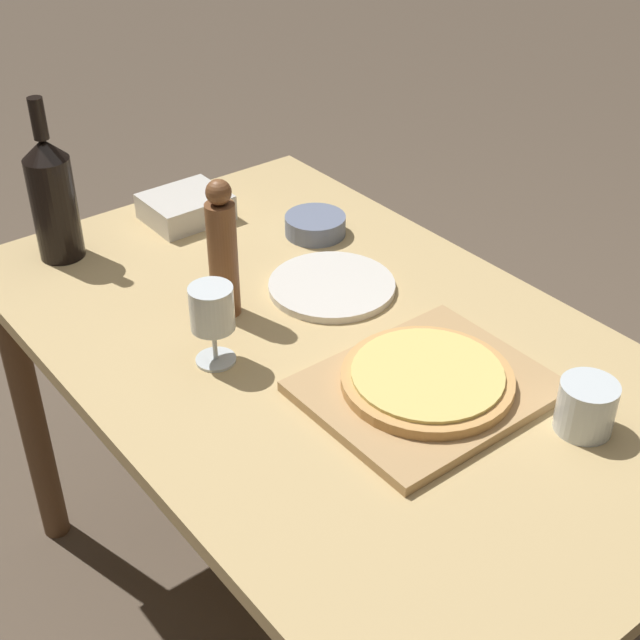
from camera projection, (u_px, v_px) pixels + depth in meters
ground_plane at (327, 621)px, 1.92m from camera, size 12.00×12.00×0.00m
dining_table at (329, 389)px, 1.56m from camera, size 0.81×1.33×0.74m
cutting_board at (426, 389)px, 1.38m from camera, size 0.36×0.29×0.02m
pizza at (427, 378)px, 1.37m from camera, size 0.27×0.27×0.02m
wine_bottle at (53, 197)px, 1.68m from camera, size 0.09×0.09×0.32m
pepper_mill at (223, 252)px, 1.51m from camera, size 0.05×0.05×0.26m
wine_glass at (212, 311)px, 1.41m from camera, size 0.07×0.07×0.14m
small_bowl at (315, 225)px, 1.81m from camera, size 0.12×0.12×0.04m
drinking_tumbler at (586, 407)px, 1.30m from camera, size 0.09×0.09×0.08m
dinner_plate at (332, 286)px, 1.64m from camera, size 0.23×0.23×0.01m
food_container at (186, 207)px, 1.86m from camera, size 0.16×0.14×0.05m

